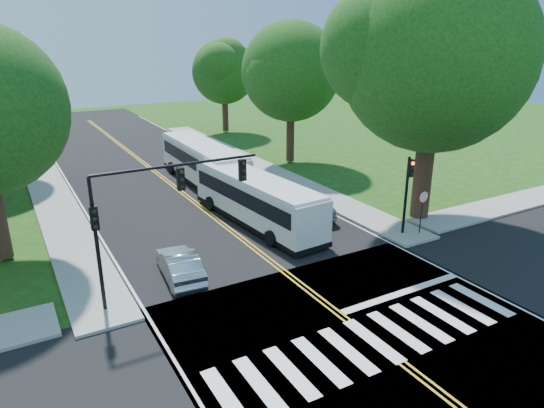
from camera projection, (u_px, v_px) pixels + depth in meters
ground at (364, 334)px, 18.37m from camera, size 140.00×140.00×0.00m
road at (193, 201)px, 33.15m from camera, size 14.00×96.00×0.01m
cross_road at (364, 334)px, 18.37m from camera, size 60.00×12.00×0.01m
center_line at (174, 186)px, 36.43m from camera, size 0.36×70.00×0.01m
edge_line_w at (79, 201)px, 33.24m from camera, size 0.12×70.00×0.01m
edge_line_e at (254, 174)px, 39.61m from camera, size 0.12×70.00×0.01m
crosswalk at (373, 340)px, 17.96m from camera, size 12.60×3.00×0.01m
stop_bar at (403, 292)px, 21.32m from camera, size 6.60×0.40×0.01m
sidewalk_nw at (50, 192)px, 34.98m from camera, size 2.60×40.00×0.15m
sidewalk_ne at (253, 163)px, 42.75m from camera, size 2.60×40.00×0.15m
sidewalk_xe at (526, 199)px, 33.29m from camera, size 20.00×2.60×0.15m
tree_ne_big at (435, 56)px, 26.94m from camera, size 10.80×10.80×14.91m
tree_east_mid at (291, 72)px, 40.88m from camera, size 8.40×8.40×11.93m
tree_east_far at (224, 72)px, 54.81m from camera, size 7.20×7.20×10.34m
signal_nw at (154, 202)px, 19.47m from camera, size 7.15×0.46×5.66m
signal_ne at (408, 185)px, 26.52m from camera, size 0.30×0.46×4.40m
stop_sign at (423, 201)px, 26.83m from camera, size 0.76×0.08×2.53m
bus_lead at (256, 199)px, 28.81m from camera, size 3.34×11.30×2.88m
bus_follow at (203, 163)px, 36.67m from camera, size 3.03×11.97×3.09m
hatchback at (180, 265)px, 22.33m from camera, size 1.88×4.34×1.39m
suv at (306, 204)px, 30.38m from camera, size 3.25×5.34×1.38m
dark_sedan at (299, 198)px, 31.80m from camera, size 3.20×4.61×1.24m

